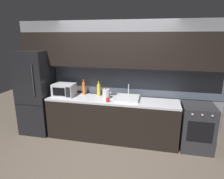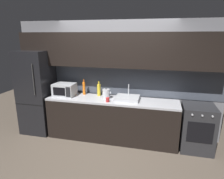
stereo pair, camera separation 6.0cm
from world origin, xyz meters
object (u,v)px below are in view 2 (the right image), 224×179
object	(u,v)px
wine_bottle_orange	(84,88)
mug_red	(108,100)
refrigerator	(37,92)
oven_range	(197,128)
kettle	(106,94)
microwave	(65,90)
wine_bottle_yellow	(99,90)

from	to	relation	value
wine_bottle_orange	mug_red	bearing A→B (deg)	-30.20
refrigerator	oven_range	size ratio (longest dim) A/B	2.08
wine_bottle_orange	kettle	bearing A→B (deg)	-15.65
refrigerator	kettle	xyz separation A→B (m)	(1.62, 0.04, 0.06)
oven_range	microwave	bearing A→B (deg)	179.60
refrigerator	oven_range	bearing A→B (deg)	-0.02
refrigerator	wine_bottle_yellow	world-z (taller)	refrigerator
refrigerator	wine_bottle_yellow	xyz separation A→B (m)	(1.42, 0.19, 0.10)
wine_bottle_orange	microwave	bearing A→B (deg)	-155.39
refrigerator	wine_bottle_yellow	size ratio (longest dim) A/B	5.83
microwave	refrigerator	bearing A→B (deg)	-178.45
microwave	mug_red	bearing A→B (deg)	-10.92
refrigerator	wine_bottle_orange	world-z (taller)	refrigerator
oven_range	microwave	distance (m)	2.85
kettle	wine_bottle_yellow	bearing A→B (deg)	143.32
microwave	wine_bottle_orange	xyz separation A→B (m)	(0.39, 0.18, 0.01)
wine_bottle_orange	mug_red	world-z (taller)	wine_bottle_orange
oven_range	mug_red	xyz separation A→B (m)	(-1.75, -0.18, 0.49)
refrigerator	kettle	size ratio (longest dim) A/B	8.49
mug_red	wine_bottle_orange	bearing A→B (deg)	149.80
oven_range	microwave	world-z (taller)	microwave
kettle	wine_bottle_yellow	world-z (taller)	wine_bottle_yellow
kettle	mug_red	bearing A→B (deg)	-67.40
microwave	wine_bottle_yellow	bearing A→B (deg)	13.34
microwave	mug_red	distance (m)	1.06
wine_bottle_orange	mug_red	size ratio (longest dim) A/B	3.96
microwave	kettle	xyz separation A→B (m)	(0.94, 0.02, -0.04)
oven_range	mug_red	bearing A→B (deg)	-174.13
wine_bottle_orange	oven_range	bearing A→B (deg)	-4.70
refrigerator	microwave	xyz separation A→B (m)	(0.68, 0.02, 0.10)
refrigerator	wine_bottle_yellow	bearing A→B (deg)	7.76
kettle	wine_bottle_yellow	xyz separation A→B (m)	(-0.21, 0.15, 0.03)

